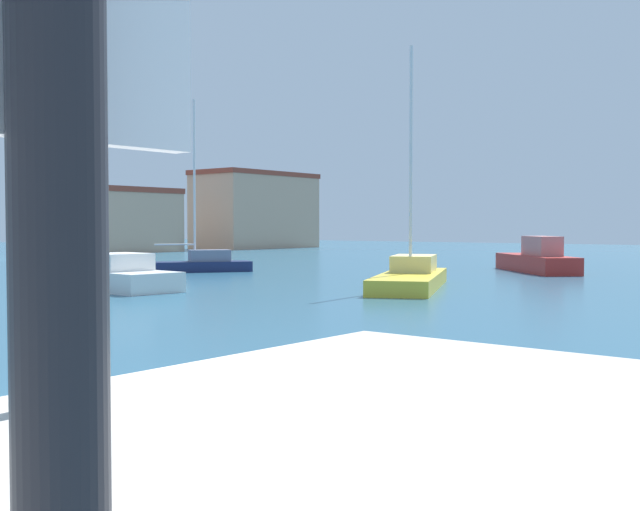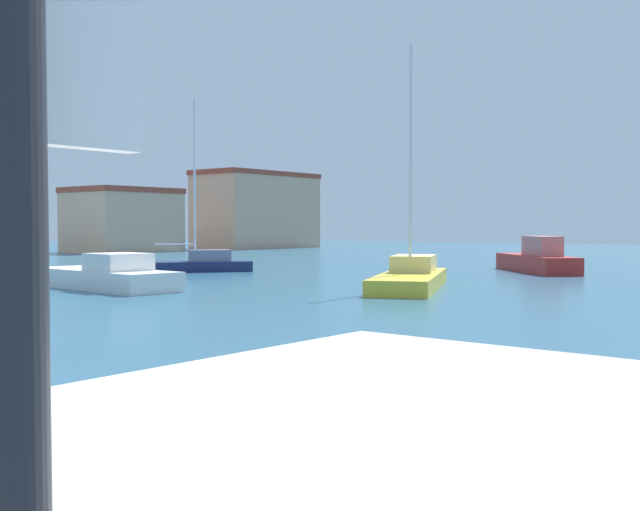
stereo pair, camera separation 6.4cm
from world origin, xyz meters
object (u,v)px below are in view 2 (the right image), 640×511
Objects in this scene: motorboat_red_near_pier at (537,260)px; motorboat_white_center_channel at (107,276)px; mooring_bollard at (31,368)px; sailboat_yellow_behind_lamppost at (411,276)px; sailboat_navy_inner_mooring at (198,263)px.

motorboat_white_center_channel is at bearing 158.06° from motorboat_red_near_pier.
mooring_bollard is 0.09× the size of motorboat_red_near_pier.
motorboat_white_center_channel is 0.79× the size of sailboat_yellow_behind_lamppost.
sailboat_yellow_behind_lamppost is (-12.84, -0.39, -0.18)m from motorboat_red_near_pier.
sailboat_yellow_behind_lamppost is at bearing -97.62° from sailboat_navy_inner_mooring.
sailboat_navy_inner_mooring is 17.66m from motorboat_red_near_pier.
sailboat_navy_inner_mooring is 1.34× the size of motorboat_red_near_pier.
sailboat_navy_inner_mooring is at bearing 128.26° from motorboat_red_near_pier.
motorboat_white_center_channel is 22.21m from motorboat_red_near_pier.
motorboat_white_center_channel is 1.10× the size of motorboat_red_near_pier.
mooring_bollard is 0.06× the size of sailboat_yellow_behind_lamppost.
mooring_bollard is 0.08× the size of motorboat_white_center_channel.
sailboat_yellow_behind_lamppost reaches higher than motorboat_white_center_channel.
motorboat_white_center_channel is at bearing 52.96° from mooring_bollard.
sailboat_navy_inner_mooring reaches higher than mooring_bollard.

